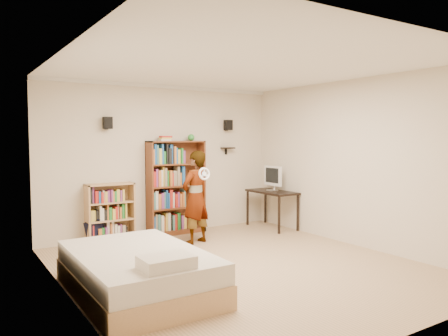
{
  "coord_description": "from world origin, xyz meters",
  "views": [
    {
      "loc": [
        -3.34,
        -4.79,
        1.76
      ],
      "look_at": [
        0.1,
        0.6,
        1.31
      ],
      "focal_mm": 35.0,
      "sensor_mm": 36.0,
      "label": 1
    }
  ],
  "objects_px": {
    "tall_bookshelf": "(176,187)",
    "person": "(196,197)",
    "computer_desk": "(272,209)",
    "daybed": "(138,267)",
    "low_bookshelf": "(110,213)"
  },
  "relations": [
    {
      "from": "tall_bookshelf",
      "to": "computer_desk",
      "type": "bearing_deg",
      "value": -17.36
    },
    {
      "from": "computer_desk",
      "to": "person",
      "type": "relative_size",
      "value": 0.69
    },
    {
      "from": "tall_bookshelf",
      "to": "daybed",
      "type": "height_order",
      "value": "tall_bookshelf"
    },
    {
      "from": "computer_desk",
      "to": "person",
      "type": "distance_m",
      "value": 1.91
    },
    {
      "from": "tall_bookshelf",
      "to": "daybed",
      "type": "relative_size",
      "value": 0.83
    },
    {
      "from": "daybed",
      "to": "computer_desk",
      "type": "bearing_deg",
      "value": 29.34
    },
    {
      "from": "tall_bookshelf",
      "to": "low_bookshelf",
      "type": "relative_size",
      "value": 1.71
    },
    {
      "from": "low_bookshelf",
      "to": "daybed",
      "type": "distance_m",
      "value": 2.61
    },
    {
      "from": "person",
      "to": "daybed",
      "type": "bearing_deg",
      "value": 26.71
    },
    {
      "from": "tall_bookshelf",
      "to": "person",
      "type": "distance_m",
      "value": 0.85
    },
    {
      "from": "computer_desk",
      "to": "person",
      "type": "bearing_deg",
      "value": -171.18
    },
    {
      "from": "low_bookshelf",
      "to": "person",
      "type": "bearing_deg",
      "value": -36.08
    },
    {
      "from": "tall_bookshelf",
      "to": "computer_desk",
      "type": "distance_m",
      "value": 1.93
    },
    {
      "from": "daybed",
      "to": "person",
      "type": "height_order",
      "value": "person"
    },
    {
      "from": "tall_bookshelf",
      "to": "daybed",
      "type": "bearing_deg",
      "value": -124.5
    }
  ]
}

